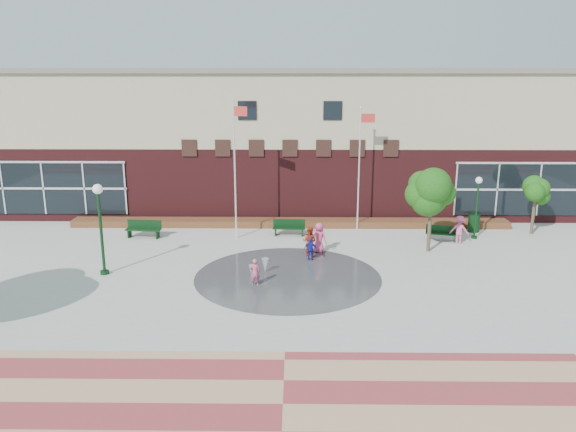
{
  "coord_description": "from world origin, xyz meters",
  "views": [
    {
      "loc": [
        0.32,
        -20.82,
        9.0
      ],
      "look_at": [
        0.0,
        4.0,
        2.6
      ],
      "focal_mm": 35.0,
      "sensor_mm": 36.0,
      "label": 1
    }
  ],
  "objects_px": {
    "bench_left": "(144,232)",
    "child_splash": "(255,272)",
    "flagpole_left": "(235,162)",
    "flagpole_right": "(360,162)",
    "trash_can": "(474,222)"
  },
  "relations": [
    {
      "from": "bench_left",
      "to": "child_splash",
      "type": "xyz_separation_m",
      "value": [
        6.72,
        -7.14,
        0.3
      ]
    },
    {
      "from": "flagpole_left",
      "to": "child_splash",
      "type": "relative_size",
      "value": 6.24
    },
    {
      "from": "child_splash",
      "to": "trash_can",
      "type": "bearing_deg",
      "value": -150.05
    },
    {
      "from": "flagpole_left",
      "to": "bench_left",
      "type": "height_order",
      "value": "flagpole_left"
    },
    {
      "from": "bench_left",
      "to": "child_splash",
      "type": "distance_m",
      "value": 9.81
    },
    {
      "from": "flagpole_left",
      "to": "trash_can",
      "type": "relative_size",
      "value": 6.69
    },
    {
      "from": "flagpole_left",
      "to": "bench_left",
      "type": "bearing_deg",
      "value": -155.5
    },
    {
      "from": "flagpole_left",
      "to": "trash_can",
      "type": "distance_m",
      "value": 14.12
    },
    {
      "from": "trash_can",
      "to": "child_splash",
      "type": "bearing_deg",
      "value": -144.56
    },
    {
      "from": "flagpole_left",
      "to": "bench_left",
      "type": "xyz_separation_m",
      "value": [
        -5.22,
        0.02,
        -3.95
      ]
    },
    {
      "from": "flagpole_right",
      "to": "trash_can",
      "type": "distance_m",
      "value": 7.46
    },
    {
      "from": "bench_left",
      "to": "flagpole_right",
      "type": "bearing_deg",
      "value": 14.37
    },
    {
      "from": "flagpole_left",
      "to": "bench_left",
      "type": "relative_size",
      "value": 3.85
    },
    {
      "from": "bench_left",
      "to": "trash_can",
      "type": "relative_size",
      "value": 1.74
    },
    {
      "from": "flagpole_right",
      "to": "trash_can",
      "type": "bearing_deg",
      "value": -3.32
    }
  ]
}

